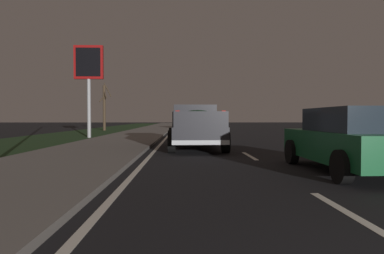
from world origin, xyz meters
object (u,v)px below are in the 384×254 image
(street_light_near, at_px, (5,17))
(bare_tree_far, at_px, (104,107))
(pickup_truck, at_px, (195,125))
(sedan_green, at_px, (351,140))
(sedan_black, at_px, (188,122))
(gas_price_sign, at_px, (89,69))

(street_light_near, distance_m, bare_tree_far, 25.38)
(pickup_truck, relative_size, bare_tree_far, 1.11)
(sedan_green, bearing_deg, street_light_near, 75.68)
(street_light_near, bearing_deg, sedan_green, -104.32)
(sedan_black, distance_m, street_light_near, 30.26)
(sedan_green, relative_size, street_light_near, 0.62)
(sedan_black, bearing_deg, street_light_near, 168.86)
(sedan_green, relative_size, gas_price_sign, 0.73)
(pickup_truck, height_order, sedan_black, pickup_truck)
(sedan_black, distance_m, sedan_green, 32.06)
(gas_price_sign, relative_size, street_light_near, 0.86)
(gas_price_sign, relative_size, bare_tree_far, 1.22)
(gas_price_sign, bearing_deg, bare_tree_far, 8.78)
(pickup_truck, relative_size, gas_price_sign, 0.91)
(pickup_truck, xyz_separation_m, street_light_near, (-4.06, 5.84, 3.34))
(pickup_truck, distance_m, sedan_black, 25.42)
(street_light_near, height_order, bare_tree_far, street_light_near)
(bare_tree_far, bearing_deg, pickup_truck, -157.46)
(pickup_truck, bearing_deg, sedan_green, -151.58)
(sedan_black, xyz_separation_m, gas_price_sign, (-17.26, 6.72, 3.72))
(gas_price_sign, bearing_deg, sedan_green, -144.97)
(sedan_black, xyz_separation_m, street_light_near, (-29.48, 5.81, 3.54))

